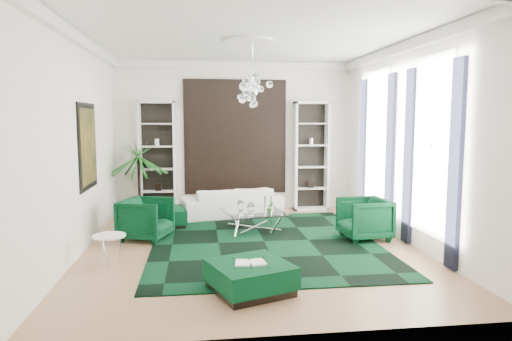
{
  "coord_description": "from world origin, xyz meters",
  "views": [
    {
      "loc": [
        -0.95,
        -8.17,
        2.35
      ],
      "look_at": [
        0.16,
        0.5,
        1.37
      ],
      "focal_mm": 32.0,
      "sensor_mm": 36.0,
      "label": 1
    }
  ],
  "objects": [
    {
      "name": "floor",
      "position": [
        0.0,
        0.0,
        -0.01
      ],
      "size": [
        6.0,
        7.0,
        0.02
      ],
      "primitive_type": "cube",
      "color": "#A87F58",
      "rests_on": "ground"
    },
    {
      "name": "ceiling",
      "position": [
        0.0,
        0.0,
        3.81
      ],
      "size": [
        6.0,
        7.0,
        0.02
      ],
      "primitive_type": "cube",
      "color": "white",
      "rests_on": "ground"
    },
    {
      "name": "wall_back",
      "position": [
        0.0,
        3.51,
        1.9
      ],
      "size": [
        6.0,
        0.02,
        3.8
      ],
      "primitive_type": "cube",
      "color": "white",
      "rests_on": "ground"
    },
    {
      "name": "wall_front",
      "position": [
        0.0,
        -3.51,
        1.9
      ],
      "size": [
        6.0,
        0.02,
        3.8
      ],
      "primitive_type": "cube",
      "color": "white",
      "rests_on": "ground"
    },
    {
      "name": "wall_left",
      "position": [
        -3.01,
        0.0,
        1.9
      ],
      "size": [
        0.02,
        7.0,
        3.8
      ],
      "primitive_type": "cube",
      "color": "white",
      "rests_on": "ground"
    },
    {
      "name": "wall_right",
      "position": [
        3.01,
        0.0,
        1.9
      ],
      "size": [
        0.02,
        7.0,
        3.8
      ],
      "primitive_type": "cube",
      "color": "white",
      "rests_on": "ground"
    },
    {
      "name": "crown_molding",
      "position": [
        0.0,
        0.0,
        3.7
      ],
      "size": [
        6.0,
        7.0,
        0.18
      ],
      "primitive_type": null,
      "color": "white",
      "rests_on": "ceiling"
    },
    {
      "name": "ceiling_medallion",
      "position": [
        0.0,
        0.3,
        3.77
      ],
      "size": [
        0.9,
        0.9,
        0.05
      ],
      "primitive_type": "cylinder",
      "color": "white",
      "rests_on": "ceiling"
    },
    {
      "name": "tapestry",
      "position": [
        0.0,
        3.46,
        1.9
      ],
      "size": [
        2.5,
        0.06,
        2.8
      ],
      "primitive_type": "cube",
      "color": "black",
      "rests_on": "wall_back"
    },
    {
      "name": "shelving_left",
      "position": [
        -1.95,
        3.31,
        1.4
      ],
      "size": [
        0.9,
        0.38,
        2.8
      ],
      "primitive_type": null,
      "color": "white",
      "rests_on": "floor"
    },
    {
      "name": "shelving_right",
      "position": [
        1.95,
        3.31,
        1.4
      ],
      "size": [
        0.9,
        0.38,
        2.8
      ],
      "primitive_type": null,
      "color": "white",
      "rests_on": "floor"
    },
    {
      "name": "painting",
      "position": [
        -2.97,
        0.6,
        1.85
      ],
      "size": [
        0.04,
        1.3,
        1.6
      ],
      "primitive_type": "cube",
      "color": "black",
      "rests_on": "wall_left"
    },
    {
      "name": "window_near",
      "position": [
        2.99,
        -0.9,
        1.9
      ],
      "size": [
        0.03,
        1.1,
        2.9
      ],
      "primitive_type": "cube",
      "color": "white",
      "rests_on": "wall_right"
    },
    {
      "name": "curtain_near_a",
      "position": [
        2.96,
        -1.68,
        1.65
      ],
      "size": [
        0.07,
        0.3,
        3.25
      ],
      "primitive_type": "cube",
      "color": "black",
      "rests_on": "floor"
    },
    {
      "name": "curtain_near_b",
      "position": [
        2.96,
        -0.12,
        1.65
      ],
      "size": [
        0.07,
        0.3,
        3.25
      ],
      "primitive_type": "cube",
      "color": "black",
      "rests_on": "floor"
    },
    {
      "name": "window_far",
      "position": [
        2.99,
        1.5,
        1.9
      ],
      "size": [
        0.03,
        1.1,
        2.9
      ],
      "primitive_type": "cube",
      "color": "white",
      "rests_on": "wall_right"
    },
    {
      "name": "curtain_far_a",
      "position": [
        2.96,
        0.72,
        1.65
      ],
      "size": [
        0.07,
        0.3,
        3.25
      ],
      "primitive_type": "cube",
      "color": "black",
      "rests_on": "floor"
    },
    {
      "name": "curtain_far_b",
      "position": [
        2.96,
        2.28,
        1.65
      ],
      "size": [
        0.07,
        0.3,
        3.25
      ],
      "primitive_type": "cube",
      "color": "black",
      "rests_on": "floor"
    },
    {
      "name": "rug",
      "position": [
        0.28,
        0.28,
        0.01
      ],
      "size": [
        4.2,
        5.0,
        0.02
      ],
      "primitive_type": "cube",
      "color": "black",
      "rests_on": "floor"
    },
    {
      "name": "sofa",
      "position": [
        -0.16,
        2.74,
        0.35
      ],
      "size": [
        2.53,
        1.4,
        0.7
      ],
      "primitive_type": "imported",
      "rotation": [
        0.0,
        0.0,
        3.34
      ],
      "color": "white",
      "rests_on": "floor"
    },
    {
      "name": "armchair_left",
      "position": [
        -1.98,
        0.8,
        0.41
      ],
      "size": [
        1.13,
        1.12,
        0.81
      ],
      "primitive_type": "imported",
      "rotation": [
        0.0,
        0.0,
        1.23
      ],
      "color": "black",
      "rests_on": "floor"
    },
    {
      "name": "armchair_right",
      "position": [
        2.27,
        0.28,
        0.41
      ],
      "size": [
        0.96,
        0.93,
        0.81
      ],
      "primitive_type": "imported",
      "rotation": [
        0.0,
        0.0,
        -1.49
      ],
      "color": "black",
      "rests_on": "floor"
    },
    {
      "name": "coffee_table",
      "position": [
        0.21,
        1.23,
        0.21
      ],
      "size": [
        1.42,
        1.42,
        0.41
      ],
      "primitive_type": null,
      "rotation": [
        0.0,
        0.0,
        0.2
      ],
      "color": "white",
      "rests_on": "floor"
    },
    {
      "name": "ottoman_side",
      "position": [
        -1.71,
        1.85,
        0.2
      ],
      "size": [
        1.04,
        1.04,
        0.4
      ],
      "primitive_type": "cube",
      "rotation": [
        0.0,
        0.0,
        0.17
      ],
      "color": "black",
      "rests_on": "floor"
    },
    {
      "name": "ottoman_front",
      "position": [
        -0.26,
        -2.18,
        0.2
      ],
      "size": [
        1.29,
        1.29,
        0.4
      ],
      "primitive_type": "cube",
      "rotation": [
        0.0,
        0.0,
        0.35
      ],
      "color": "black",
      "rests_on": "floor"
    },
    {
      "name": "book",
      "position": [
        -0.26,
        -2.18,
        0.42
      ],
      "size": [
        0.42,
        0.28,
        0.03
      ],
      "primitive_type": "cube",
      "color": "white",
      "rests_on": "ottoman_front"
    },
    {
      "name": "side_table",
      "position": [
        -2.38,
        -0.83,
        0.25
      ],
      "size": [
        0.66,
        0.66,
        0.5
      ],
      "primitive_type": "cylinder",
      "rotation": [
        0.0,
        0.0,
        0.33
      ],
      "color": "white",
      "rests_on": "floor"
    },
    {
      "name": "palm",
      "position": [
        -2.37,
        2.99,
        1.2
      ],
      "size": [
        1.7,
        1.7,
        2.4
      ],
      "primitive_type": null,
      "rotation": [
        0.0,
        0.0,
        0.14
      ],
      "color": "#1A5E1A",
      "rests_on": "floor"
    },
    {
      "name": "chandelier",
      "position": [
        0.05,
        0.12,
        2.85
      ],
      "size": [
        1.06,
        1.06,
        0.72
      ],
      "primitive_type": null,
      "rotation": [
        0.0,
        0.0,
        -0.42
      ],
      "color": "white",
      "rests_on": "ceiling"
    },
    {
      "name": "table_plant",
      "position": [
        0.51,
        0.98,
        0.53
      ],
      "size": [
        0.14,
        0.11,
        0.24
      ],
      "primitive_type": "imported",
      "rotation": [
        0.0,
        0.0,
        0.03
      ],
      "color": "#1A5E1A",
      "rests_on": "coffee_table"
    }
  ]
}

